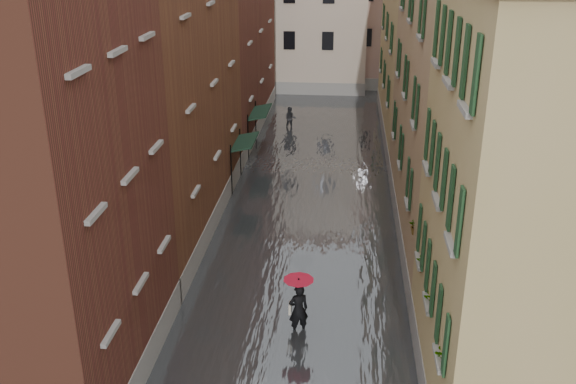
% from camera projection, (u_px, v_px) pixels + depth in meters
% --- Properties ---
extents(ground, '(120.00, 120.00, 0.00)m').
position_uv_depth(ground, '(288.00, 349.00, 20.60)').
color(ground, '#545456').
rests_on(ground, ground).
extents(floodwater, '(10.00, 60.00, 0.20)m').
position_uv_depth(floodwater, '(312.00, 193.00, 32.54)').
color(floodwater, '#4B4F53').
rests_on(floodwater, ground).
extents(building_left_near, '(6.00, 8.00, 13.00)m').
position_uv_depth(building_left_near, '(17.00, 175.00, 16.89)').
color(building_left_near, brown).
rests_on(building_left_near, ground).
extents(building_left_mid, '(6.00, 14.00, 12.50)m').
position_uv_depth(building_left_mid, '(143.00, 89.00, 27.12)').
color(building_left_mid, brown).
rests_on(building_left_mid, ground).
extents(building_left_far, '(6.00, 16.00, 14.00)m').
position_uv_depth(building_left_far, '(213.00, 23.00, 40.66)').
color(building_left_far, brown).
rests_on(building_left_far, ground).
extents(building_right_near, '(6.00, 8.00, 11.50)m').
position_uv_depth(building_right_near, '(560.00, 221.00, 15.98)').
color(building_right_near, tan).
rests_on(building_right_near, ground).
extents(building_right_mid, '(6.00, 14.00, 13.00)m').
position_uv_depth(building_right_mid, '(481.00, 90.00, 25.83)').
color(building_right_mid, tan).
rests_on(building_right_mid, ground).
extents(building_right_far, '(6.00, 16.00, 11.50)m').
position_uv_depth(building_right_far, '(435.00, 46.00, 39.94)').
color(building_right_far, tan).
rests_on(building_right_far, ground).
extents(building_end_cream, '(12.00, 9.00, 13.00)m').
position_uv_depth(building_end_cream, '(294.00, 7.00, 53.41)').
color(building_end_cream, beige).
rests_on(building_end_cream, ground).
extents(building_end_pink, '(10.00, 9.00, 12.00)m').
position_uv_depth(building_end_pink, '(401.00, 12.00, 54.67)').
color(building_end_pink, tan).
rests_on(building_end_pink, ground).
extents(awning_near, '(1.09, 2.81, 2.80)m').
position_uv_depth(awning_near, '(244.00, 143.00, 32.50)').
color(awning_near, black).
rests_on(awning_near, ground).
extents(awning_far, '(1.09, 3.20, 2.80)m').
position_uv_depth(awning_far, '(260.00, 113.00, 37.78)').
color(awning_far, black).
rests_on(awning_far, ground).
extents(window_planters, '(0.59, 8.04, 0.84)m').
position_uv_depth(window_planters, '(430.00, 271.00, 18.18)').
color(window_planters, '#983B31').
rests_on(window_planters, ground).
extents(pedestrian_main, '(1.01, 1.01, 2.06)m').
position_uv_depth(pedestrian_main, '(298.00, 301.00, 20.91)').
color(pedestrian_main, black).
rests_on(pedestrian_main, ground).
extents(pedestrian_far, '(0.81, 0.66, 1.58)m').
position_uv_depth(pedestrian_far, '(290.00, 119.00, 42.82)').
color(pedestrian_far, black).
rests_on(pedestrian_far, ground).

